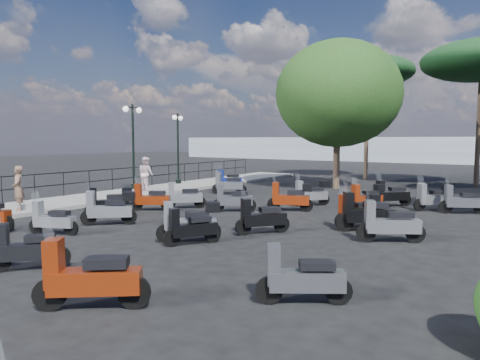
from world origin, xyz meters
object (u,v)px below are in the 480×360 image
Objects in this scene: scooter_27 at (434,197)px; scooter_28 at (462,201)px; scooter_4 at (184,197)px; woman at (18,188)px; scooter_16 at (311,194)px; scooter_14 at (261,218)px; scooter_20 at (358,211)px; scooter_13 at (191,228)px; pine_2 at (368,72)px; scooter_12 at (28,249)px; scooter_18 at (89,279)px; scooter_24 at (301,278)px; scooter_22 at (367,197)px; lamp_post_1 at (133,141)px; scooter_19 at (190,222)px; scooter_26 at (366,214)px; scooter_7 at (52,220)px; scooter_5 at (229,180)px; scooter_15 at (291,197)px; lamp_post_2 at (178,144)px; scooter_10 at (228,184)px; pedestrian_far at (146,174)px; scooter_21 at (391,195)px; scooter_3 at (110,202)px; scooter_2 at (109,209)px; scooter_8 at (151,199)px; scooter_25 at (389,224)px; broadleaf_tree at (338,94)px; scooter_9 at (233,199)px.

scooter_27 is 0.86× the size of scooter_28.
woman is at bearing 90.04° from scooter_4.
scooter_16 is 0.89× the size of scooter_28.
scooter_4 is 0.95× the size of scooter_16.
scooter_27 reaches higher than scooter_16.
scooter_14 is 3.21m from scooter_20.
pine_2 is at bearing -53.66° from scooter_13.
scooter_12 is 3.82m from scooter_13.
scooter_18 is 1.10× the size of scooter_24.
scooter_22 is at bearing -40.74° from scooter_18.
lamp_post_1 is 9.97m from scooter_16.
scooter_26 is (3.48, 3.90, -0.01)m from scooter_19.
scooter_7 is 6.18m from scooter_18.
pine_2 is at bearing 98.05° from woman.
scooter_15 is at bearing 172.15° from scooter_5.
lamp_post_2 is at bearing 15.46° from scooter_24.
scooter_22 is at bearing -119.05° from scooter_10.
pedestrian_far is at bearing 6.52° from scooter_19.
scooter_5 is 1.09× the size of scooter_16.
scooter_15 reaches higher than scooter_21.
scooter_4 is 9.64m from scooter_27.
scooter_16 reaches higher than scooter_7.
scooter_3 reaches higher than scooter_22.
scooter_2 reaches higher than scooter_22.
scooter_26 is at bearing 172.37° from scooter_16.
scooter_26 reaches higher than scooter_7.
scooter_5 is 1.06× the size of scooter_7.
scooter_18 reaches higher than scooter_20.
scooter_8 is 0.88× the size of scooter_10.
scooter_3 is 9.37m from scooter_25.
pine_2 is (3.04, 12.13, 6.75)m from scooter_10.
scooter_22 is 0.17× the size of broadleaf_tree.
scooter_8 is at bearing 10.92° from scooter_19.
scooter_20 is at bearing -46.81° from scooter_18.
scooter_4 is 5.37m from scooter_14.
lamp_post_2 reaches higher than pedestrian_far.
scooter_19 is at bearing 96.18° from scooter_14.
scooter_27 is at bearing -109.71° from scooter_10.
scooter_4 is 10.41m from scooter_28.
lamp_post_1 is 2.99× the size of scooter_20.
scooter_5 is 0.18× the size of pine_2.
scooter_3 is 0.91× the size of scooter_28.
scooter_3 is at bearing 103.05° from scooter_9.
pedestrian_far is 1.23× the size of scooter_19.
scooter_18 reaches higher than scooter_28.
scooter_19 is (6.27, -10.62, 0.05)m from scooter_5.
pedestrian_far is 1.22× the size of scooter_16.
scooter_20 is at bearing 172.94° from scooter_16.
scooter_25 is at bearing -33.39° from scooter_24.
scooter_18 is at bearing 165.51° from scooter_4.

